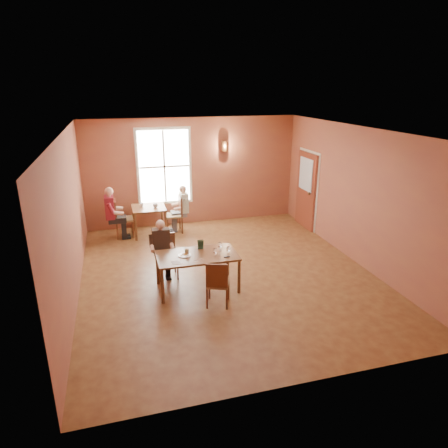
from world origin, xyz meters
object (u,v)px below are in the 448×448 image
object	(u,v)px
chair_diner_white	(173,215)
diner_white	(174,210)
chair_diner_main	(167,257)
diner_maroon	(122,212)
chair_diner_maroon	(124,218)
main_table	(197,272)
second_table	(149,221)
diner_main	(167,252)
chair_empty	(218,282)

from	to	relation	value
chair_diner_white	diner_white	world-z (taller)	diner_white
chair_diner_main	diner_maroon	size ratio (longest dim) A/B	0.69
chair_diner_white	diner_white	bearing A→B (deg)	-90.00
chair_diner_main	chair_diner_maroon	distance (m)	2.79
chair_diner_maroon	main_table	bearing A→B (deg)	20.62
chair_diner_white	chair_diner_maroon	size ratio (longest dim) A/B	0.98
diner_maroon	main_table	bearing A→B (deg)	21.07
chair_diner_main	second_table	size ratio (longest dim) A/B	1.07
main_table	second_table	size ratio (longest dim) A/B	1.79
diner_main	chair_empty	bearing A→B (deg)	119.49
second_table	diner_maroon	xyz separation A→B (m)	(-0.68, 0.00, 0.29)
diner_maroon	chair_diner_main	bearing A→B (deg)	16.30
second_table	diner_maroon	bearing A→B (deg)	180.00
second_table	chair_diner_main	bearing A→B (deg)	-87.73
chair_diner_main	second_table	xyz separation A→B (m)	(-0.11, 2.69, -0.08)
second_table	chair_diner_maroon	xyz separation A→B (m)	(-0.65, 0.00, 0.13)
chair_diner_white	diner_maroon	world-z (taller)	diner_maroon
chair_diner_white	diner_maroon	distance (m)	1.34
diner_white	diner_main	bearing A→B (deg)	168.09
diner_main	second_table	xyz separation A→B (m)	(-0.11, 2.72, -0.20)
chair_diner_main	chair_empty	distance (m)	1.53
chair_diner_white	diner_main	bearing A→B (deg)	168.69
diner_white	second_table	bearing A→B (deg)	90.00
diner_white	chair_diner_maroon	xyz separation A→B (m)	(-1.33, 0.00, -0.10)
chair_diner_white	diner_maroon	size ratio (longest dim) A/B	0.74
main_table	chair_diner_main	xyz separation A→B (m)	(-0.50, 0.65, 0.10)
main_table	chair_diner_white	bearing A→B (deg)	89.25
second_table	chair_diner_white	xyz separation A→B (m)	(0.65, 0.00, 0.12)
chair_diner_white	chair_diner_maroon	xyz separation A→B (m)	(-1.30, 0.00, 0.01)
chair_diner_main	chair_diner_white	size ratio (longest dim) A/B	0.93
diner_main	diner_white	distance (m)	2.78
main_table	diner_main	xyz separation A→B (m)	(-0.50, 0.62, 0.22)
chair_diner_white	diner_white	xyz separation A→B (m)	(0.03, 0.00, 0.11)
main_table	chair_diner_main	size ratio (longest dim) A/B	1.68
second_table	chair_diner_white	distance (m)	0.66
chair_diner_white	chair_empty	bearing A→B (deg)	-177.24
chair_diner_white	diner_maroon	xyz separation A→B (m)	(-1.33, 0.00, 0.17)
chair_diner_white	diner_maroon	bearing A→B (deg)	90.00
chair_diner_maroon	diner_maroon	size ratio (longest dim) A/B	0.76
main_table	chair_empty	distance (m)	0.73
main_table	diner_white	distance (m)	3.35
chair_empty	diner_main	bearing A→B (deg)	139.74
diner_white	diner_maroon	xyz separation A→B (m)	(-1.36, 0.00, 0.06)
diner_white	diner_maroon	world-z (taller)	diner_maroon
second_table	chair_diner_white	bearing A→B (deg)	0.00
diner_maroon	chair_diner_white	bearing A→B (deg)	90.00
chair_empty	diner_white	xyz separation A→B (m)	(-0.16, 4.02, 0.17)
chair_empty	diner_white	distance (m)	4.03
chair_empty	chair_diner_maroon	world-z (taller)	chair_diner_maroon
chair_empty	chair_diner_white	xyz separation A→B (m)	(-0.19, 4.02, 0.05)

